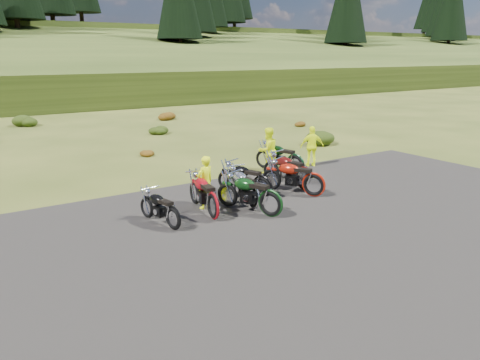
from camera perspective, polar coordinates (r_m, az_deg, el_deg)
ground at (r=14.03m, az=4.50°, el=-3.66°), size 300.00×300.00×0.00m
gravel_pad at (r=12.60m, az=10.07°, el=-6.08°), size 20.00×12.00×0.04m
hill_slope at (r=61.19m, az=-25.76°, el=9.48°), size 300.00×45.97×9.37m
conifer_39 at (r=131.67m, az=23.00°, el=19.54°), size 6.60×6.60×17.00m
conifer_40 at (r=140.06m, az=22.36°, el=19.55°), size 6.16×6.16×16.00m
conifer_41 at (r=148.40m, az=21.77°, el=19.26°), size 5.72×5.72×15.00m
shrub_3 at (r=32.99m, az=-24.59°, el=6.76°), size 1.56×1.56×0.92m
shrub_4 at (r=21.58m, az=-11.42°, el=3.42°), size 0.77×0.77×0.45m
shrub_5 at (r=27.48m, az=-9.98°, el=6.14°), size 1.03×1.03×0.61m
shrub_6 at (r=33.43m, az=-9.04°, el=7.90°), size 1.30×1.30×0.77m
shrub_7 at (r=24.42m, az=9.87°, el=5.40°), size 1.56×1.56×0.92m
shrub_8 at (r=30.27m, az=7.07°, el=6.93°), size 0.77×0.77×0.45m
motorcycle_0 at (r=12.52m, az=-8.09°, el=-6.14°), size 0.95×1.93×0.97m
motorcycle_1 at (r=13.18m, az=-3.27°, el=-4.90°), size 1.03×2.29×1.16m
motorcycle_2 at (r=13.37m, az=3.72°, el=-4.60°), size 1.55×2.38×1.19m
motorcycle_3 at (r=14.04m, az=1.56°, el=-3.59°), size 0.93×2.20×1.12m
motorcycle_4 at (r=16.08m, az=7.78°, el=-1.28°), size 1.16×2.38×1.19m
motorcycle_5 at (r=14.99m, az=2.71°, el=-2.38°), size 1.44×2.28×1.13m
motorcycle_6 at (r=15.38m, az=8.91°, el=-2.10°), size 1.72×2.35×1.18m
motorcycle_7 at (r=17.99m, az=6.72°, el=0.54°), size 1.37×2.44×1.22m
person_middle at (r=13.89m, az=-4.26°, el=-0.40°), size 0.66×0.51×1.60m
person_right_a at (r=18.04m, az=3.41°, el=3.53°), size 0.87×0.69×1.77m
person_right_b at (r=19.36m, az=8.77°, el=4.00°), size 1.04×0.80×1.64m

